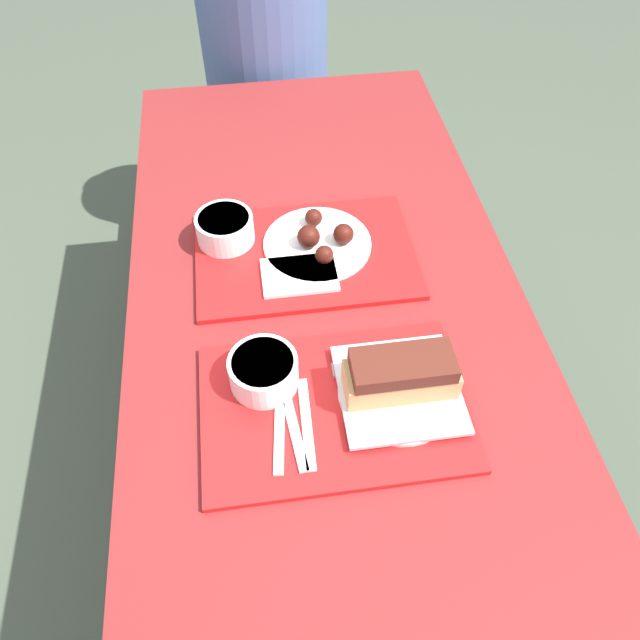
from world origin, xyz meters
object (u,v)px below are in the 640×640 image
(person_seated_across, at_px, (264,40))
(tray_far, at_px, (305,255))
(bowl_coleslaw_near, at_px, (263,370))
(tray_near, at_px, (334,407))
(brisket_sandwich_plate, at_px, (400,381))
(wings_plate_far, at_px, (319,240))
(bowl_coleslaw_far, at_px, (225,227))

(person_seated_across, bearing_deg, tray_far, -89.54)
(bowl_coleslaw_near, bearing_deg, tray_near, -30.26)
(brisket_sandwich_plate, distance_m, wings_plate_far, 0.38)
(bowl_coleslaw_near, bearing_deg, tray_far, 70.25)
(tray_near, xyz_separation_m, tray_far, (-0.00, 0.36, 0.00))
(bowl_coleslaw_near, height_order, brisket_sandwich_plate, brisket_sandwich_plate)
(tray_far, relative_size, bowl_coleslaw_far, 3.77)
(person_seated_across, bearing_deg, bowl_coleslaw_near, -94.74)
(brisket_sandwich_plate, xyz_separation_m, wings_plate_far, (-0.08, 0.37, -0.02))
(bowl_coleslaw_near, height_order, bowl_coleslaw_far, same)
(brisket_sandwich_plate, relative_size, person_seated_across, 0.29)
(brisket_sandwich_plate, bearing_deg, wings_plate_far, 102.28)
(bowl_coleslaw_near, distance_m, brisket_sandwich_plate, 0.23)
(bowl_coleslaw_near, xyz_separation_m, person_seated_across, (0.10, 1.21, -0.04))
(bowl_coleslaw_far, xyz_separation_m, wings_plate_far, (0.19, -0.05, -0.02))
(bowl_coleslaw_far, bearing_deg, brisket_sandwich_plate, -57.37)
(tray_far, relative_size, person_seated_across, 0.63)
(brisket_sandwich_plate, relative_size, wings_plate_far, 0.92)
(brisket_sandwich_plate, bearing_deg, bowl_coleslaw_far, 122.63)
(person_seated_across, bearing_deg, brisket_sandwich_plate, -84.63)
(tray_near, relative_size, wings_plate_far, 2.00)
(brisket_sandwich_plate, xyz_separation_m, bowl_coleslaw_far, (-0.27, 0.42, -0.00))
(tray_near, bearing_deg, bowl_coleslaw_near, 149.74)
(wings_plate_far, bearing_deg, person_seated_across, 92.45)
(bowl_coleslaw_far, relative_size, wings_plate_far, 0.53)
(brisket_sandwich_plate, height_order, wings_plate_far, brisket_sandwich_plate)
(bowl_coleslaw_near, xyz_separation_m, wings_plate_far, (0.14, 0.32, -0.02))
(bowl_coleslaw_far, bearing_deg, wings_plate_far, -13.87)
(brisket_sandwich_plate, xyz_separation_m, person_seated_across, (-0.12, 1.27, -0.04))
(person_seated_across, bearing_deg, tray_near, -89.56)
(tray_far, xyz_separation_m, person_seated_across, (-0.01, 0.91, 0.00))
(bowl_coleslaw_near, height_order, wings_plate_far, bowl_coleslaw_near)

